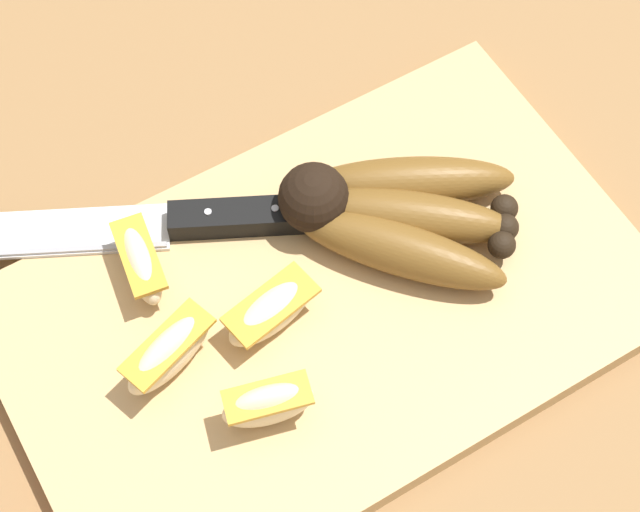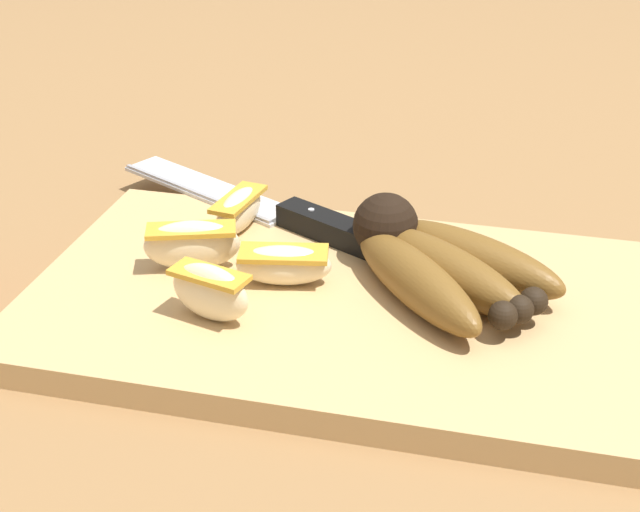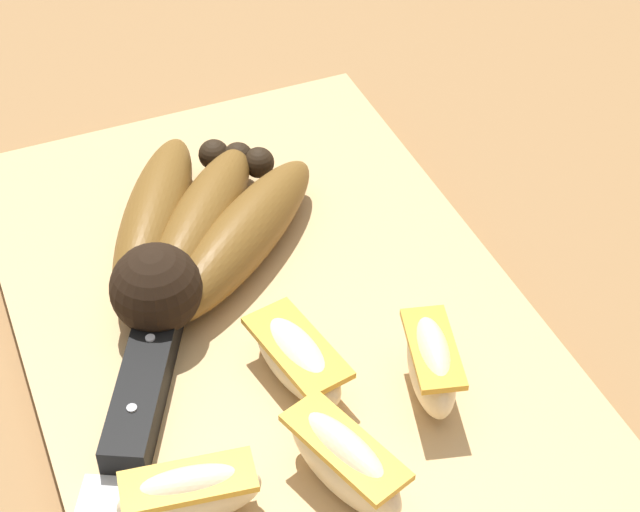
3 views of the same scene
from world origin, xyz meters
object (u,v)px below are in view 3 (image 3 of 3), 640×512
at_px(apple_wedge_middle, 190,494).
at_px(apple_wedge_far, 297,359).
at_px(apple_wedge_near, 345,462).
at_px(apple_wedge_extra, 431,365).
at_px(banana_bunch, 194,234).
at_px(chefs_knife, 124,469).

height_order(apple_wedge_middle, apple_wedge_far, apple_wedge_middle).
xyz_separation_m(apple_wedge_middle, apple_wedge_far, (0.06, -0.07, -0.00)).
height_order(apple_wedge_near, apple_wedge_extra, apple_wedge_extra).
bearing_deg(banana_bunch, apple_wedge_extra, -151.08).
bearing_deg(apple_wedge_middle, banana_bunch, -18.46).
bearing_deg(apple_wedge_middle, apple_wedge_extra, -79.90).
height_order(apple_wedge_near, apple_wedge_far, apple_wedge_near).
bearing_deg(apple_wedge_far, banana_bunch, 10.71).
bearing_deg(apple_wedge_far, chefs_knife, 104.46).
bearing_deg(apple_wedge_near, chefs_knife, 63.59).
bearing_deg(apple_wedge_middle, apple_wedge_near, -100.53).
xyz_separation_m(apple_wedge_far, apple_wedge_extra, (-0.03, -0.06, 0.01)).
distance_m(banana_bunch, apple_wedge_near, 0.17).
relative_size(apple_wedge_middle, apple_wedge_extra, 1.09).
xyz_separation_m(apple_wedge_near, apple_wedge_middle, (0.01, 0.07, -0.00)).
bearing_deg(apple_wedge_near, banana_bunch, 4.82).
relative_size(banana_bunch, apple_wedge_far, 2.33).
distance_m(apple_wedge_near, apple_wedge_extra, 0.07).
distance_m(banana_bunch, chefs_knife, 0.15).
bearing_deg(apple_wedge_extra, apple_wedge_far, 59.16).
relative_size(apple_wedge_near, apple_wedge_far, 1.02).
xyz_separation_m(banana_bunch, apple_wedge_extra, (-0.14, -0.08, 0.00)).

